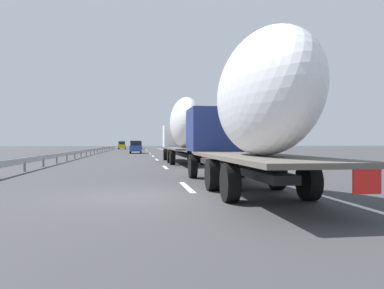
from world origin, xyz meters
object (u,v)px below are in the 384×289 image
(car_blue_sedan, at_px, (136,147))
(car_black_suv, at_px, (137,145))
(car_silver_hatch, at_px, (138,145))
(car_yellow_coupe, at_px, (122,145))
(truck_trailing, at_px, (249,110))
(road_sign, at_px, (184,138))
(truck_lead, at_px, (184,127))

(car_blue_sedan, xyz_separation_m, car_black_suv, (26.07, -0.22, 0.05))
(car_silver_hatch, bearing_deg, car_yellow_coupe, 156.34)
(truck_trailing, relative_size, car_black_suv, 2.90)
(car_yellow_coupe, bearing_deg, car_silver_hatch, -23.66)
(road_sign, bearing_deg, car_black_suv, 13.69)
(truck_lead, height_order, car_black_suv, truck_lead)
(car_silver_hatch, distance_m, car_yellow_coupe, 9.81)
(car_blue_sedan, bearing_deg, road_sign, -103.65)
(car_black_suv, bearing_deg, truck_lead, -176.07)
(truck_trailing, distance_m, car_blue_sedan, 45.08)
(road_sign, bearing_deg, car_silver_hatch, 7.97)
(car_black_suv, relative_size, road_sign, 1.35)
(truck_lead, relative_size, truck_trailing, 1.07)
(truck_trailing, bearing_deg, truck_lead, 0.00)
(truck_trailing, xyz_separation_m, car_black_suv, (70.95, 3.67, -1.64))
(car_silver_hatch, relative_size, car_yellow_coupe, 1.03)
(truck_lead, height_order, car_yellow_coupe, truck_lead)
(car_silver_hatch, bearing_deg, car_black_suv, 179.34)
(car_blue_sedan, xyz_separation_m, car_silver_hatch, (45.08, -0.44, -0.01))
(car_blue_sedan, xyz_separation_m, car_yellow_coupe, (36.10, 3.50, 0.02))
(truck_lead, relative_size, car_black_suv, 3.12)
(car_yellow_coupe, relative_size, road_sign, 1.31)
(car_black_suv, bearing_deg, car_yellow_coupe, 20.34)
(truck_trailing, distance_m, car_silver_hatch, 90.04)
(car_black_suv, bearing_deg, road_sign, -166.31)
(car_black_suv, distance_m, road_sign, 28.61)
(truck_trailing, relative_size, road_sign, 3.91)
(car_yellow_coupe, xyz_separation_m, road_sign, (-37.79, -10.48, 1.28))
(car_yellow_coupe, bearing_deg, car_blue_sedan, -174.46)
(truck_trailing, bearing_deg, car_silver_hatch, 2.19)
(car_blue_sedan, distance_m, road_sign, 7.30)
(car_silver_hatch, xyz_separation_m, car_yellow_coupe, (-8.98, 3.94, 0.03))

